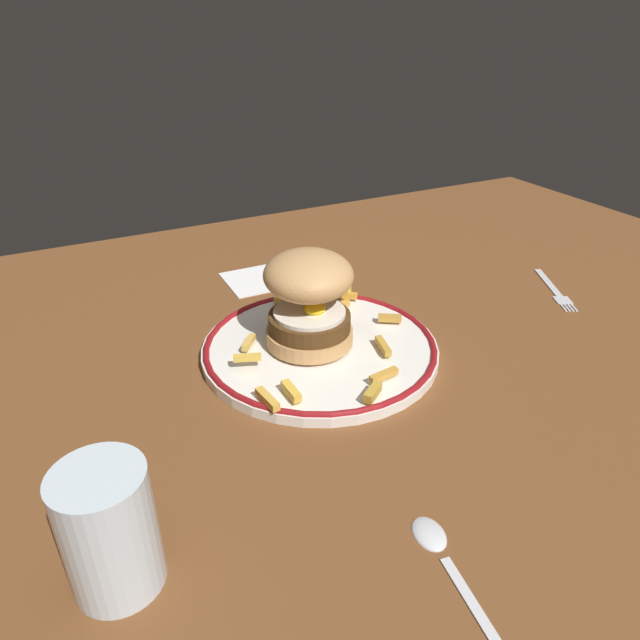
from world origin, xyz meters
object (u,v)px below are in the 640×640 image
Objects in this scene: burger at (309,297)px; napkin at (259,279)px; dinner_plate at (320,347)px; spoon at (438,546)px; fork at (555,290)px; water_glass at (111,536)px.

napkin is (2.02, 22.01, -7.04)cm from burger.
dinner_plate is 6.58cm from burger.
dinner_plate is 2.14× the size of spoon.
fork is (39.27, -0.40, -0.66)cm from dinner_plate.
spoon is (-4.03, -31.15, -6.89)cm from burger.
burger is 23.20cm from napkin.
spoon is at bearing -146.24° from fork.
napkin is (6.05, 53.16, -0.16)cm from spoon.
dinner_plate is 2.13× the size of fork.
dinner_plate is 2.84× the size of napkin.
burger is 40.73cm from fork.
fork is 1.00× the size of spoon.
burger is (-0.81, 1.27, 6.41)cm from dinner_plate.
water_glass reaches higher than spoon.
burger is 32.15cm from spoon.
water_glass is at bearing -122.64° from napkin.
fork is at bearing -2.38° from burger.
napkin is (1.21, 23.28, -0.64)cm from dinner_plate.
dinner_plate is 2.08× the size of burger.
spoon is (-4.84, -29.88, -0.48)cm from dinner_plate.
spoon is at bearing -96.49° from napkin.
water_glass is 0.77× the size of spoon.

